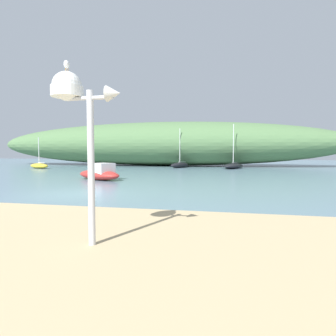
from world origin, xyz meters
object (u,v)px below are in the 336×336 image
object	(u,v)px
motorboat_far_left	(100,173)
seagull_on_radar	(67,64)
sailboat_inner_mooring	(39,166)
sailboat_far_right	(180,165)
sailboat_east_reach	(233,166)
mast_structure	(74,101)

from	to	relation	value
motorboat_far_left	seagull_on_radar	bearing A→B (deg)	-66.63
motorboat_far_left	sailboat_inner_mooring	distance (m)	16.64
seagull_on_radar	sailboat_far_right	bearing A→B (deg)	95.54
sailboat_far_right	sailboat_east_reach	size ratio (longest dim) A/B	0.93
mast_structure	sailboat_inner_mooring	bearing A→B (deg)	127.57
seagull_on_radar	motorboat_far_left	xyz separation A→B (m)	(-5.57, 12.89, -2.95)
mast_structure	motorboat_far_left	distance (m)	14.30
mast_structure	sailboat_far_right	xyz separation A→B (m)	(-2.91, 28.53, -2.41)
mast_structure	seagull_on_radar	distance (m)	0.66
mast_structure	seagull_on_radar	size ratio (longest dim) A/B	10.96
sailboat_inner_mooring	sailboat_east_reach	distance (m)	22.00
sailboat_inner_mooring	sailboat_east_reach	xyz separation A→B (m)	(21.56, 4.40, 0.01)
seagull_on_radar	motorboat_far_left	bearing A→B (deg)	113.37
mast_structure	sailboat_inner_mooring	distance (m)	30.11
motorboat_far_left	sailboat_east_reach	distance (m)	17.72
mast_structure	sailboat_inner_mooring	size ratio (longest dim) A/B	0.87
mast_structure	sailboat_east_reach	size ratio (longest dim) A/B	0.61
sailboat_inner_mooring	sailboat_east_reach	size ratio (longest dim) A/B	0.70
motorboat_far_left	sailboat_east_reach	size ratio (longest dim) A/B	0.82
seagull_on_radar	mast_structure	bearing A→B (deg)	-4.87
motorboat_far_left	sailboat_east_reach	xyz separation A→B (m)	(8.97, 15.28, -0.12)
motorboat_far_left	sailboat_far_right	distance (m)	15.87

